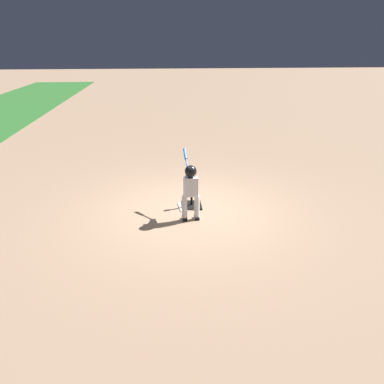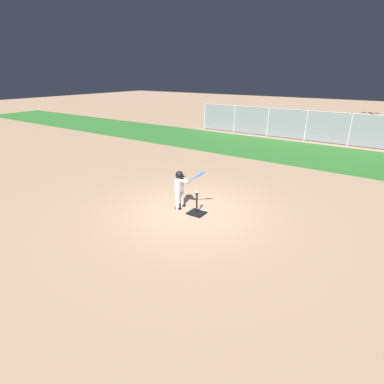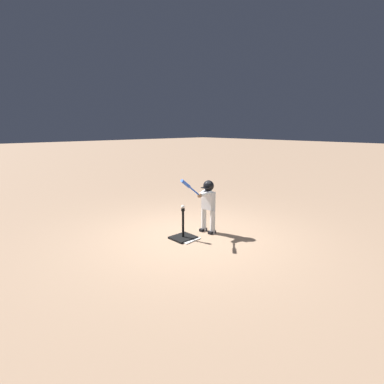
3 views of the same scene
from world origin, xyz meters
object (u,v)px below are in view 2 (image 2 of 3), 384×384
(batter_child, at_px, (180,185))
(bleachers_far_left, at_px, (353,134))
(baseball, at_px, (197,192))
(bleachers_center, at_px, (226,121))
(batting_tee, at_px, (197,211))

(batter_child, distance_m, bleachers_far_left, 13.54)
(baseball, xyz_separation_m, bleachers_center, (-6.20, 13.27, -0.18))
(batting_tee, distance_m, baseball, 0.61)
(bleachers_center, bearing_deg, baseball, -64.97)
(batting_tee, relative_size, bleachers_far_left, 0.21)
(batter_child, relative_size, bleachers_far_left, 0.41)
(batting_tee, xyz_separation_m, bleachers_far_left, (2.25, 13.30, 0.36))
(batter_child, bearing_deg, baseball, -6.82)
(baseball, bearing_deg, batter_child, 173.18)
(batting_tee, height_order, bleachers_center, bleachers_center)
(batter_child, bearing_deg, bleachers_center, 112.85)
(baseball, bearing_deg, batting_tee, -172.87)
(bleachers_center, bearing_deg, batter_child, -67.15)
(baseball, xyz_separation_m, bleachers_far_left, (2.25, 13.30, -0.24))
(batter_child, relative_size, bleachers_center, 0.43)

